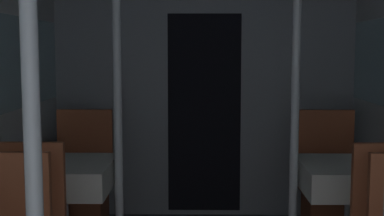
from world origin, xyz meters
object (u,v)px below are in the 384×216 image
support_pole_left_1 (118,111)px  chair_right_far_1 (329,207)px  support_pole_left_0 (34,174)px  chair_left_far_1 (82,206)px  support_pole_right_1 (295,111)px  dining_table_left_1 (61,180)px  dining_table_right_1 (352,181)px

support_pole_left_1 → chair_right_far_1: (1.49, 0.56, -0.78)m
support_pole_left_0 → chair_left_far_1: support_pole_left_0 is taller
support_pole_right_1 → chair_right_far_1: bearing=56.6°
dining_table_left_1 → dining_table_right_1: bearing=0.0°
dining_table_left_1 → chair_left_far_1: 0.66m
support_pole_left_1 → chair_left_far_1: bearing=123.4°
support_pole_left_0 → support_pole_left_1: same height
support_pole_left_0 → dining_table_left_1: size_ratio=2.87×
support_pole_left_0 → dining_table_right_1: (1.49, 1.72, -0.45)m
chair_right_far_1 → support_pole_right_1: 1.03m
support_pole_left_1 → dining_table_right_1: size_ratio=2.87×
dining_table_left_1 → support_pole_left_1: bearing=0.0°
dining_table_right_1 → support_pole_right_1: support_pole_right_1 is taller
support_pole_left_0 → support_pole_left_1: bearing=90.0°
chair_left_far_1 → support_pole_right_1: (1.49, -0.56, 0.78)m
chair_left_far_1 → dining_table_left_1: bearing=90.0°
support_pole_right_1 → chair_left_far_1: bearing=159.2°
dining_table_left_1 → support_pole_right_1: 1.55m
dining_table_left_1 → chair_left_far_1: bearing=90.0°
chair_left_far_1 → support_pole_left_1: 1.03m
dining_table_left_1 → support_pole_right_1: (1.49, 0.00, 0.45)m
support_pole_left_0 → dining_table_right_1: 2.32m
dining_table_right_1 → support_pole_right_1: 0.58m
dining_table_left_1 → support_pole_right_1: size_ratio=0.35×
dining_table_left_1 → dining_table_right_1: same height
dining_table_left_1 → support_pole_left_1: (0.37, 0.00, 0.45)m
support_pole_left_1 → chair_right_far_1: size_ratio=2.14×
chair_left_far_1 → dining_table_right_1: size_ratio=1.34×
dining_table_right_1 → support_pole_right_1: bearing=180.0°
chair_left_far_1 → support_pole_right_1: bearing=159.2°
chair_left_far_1 → support_pole_right_1: support_pole_right_1 is taller
dining_table_right_1 → chair_right_far_1: 0.66m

